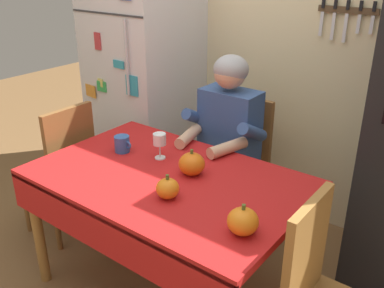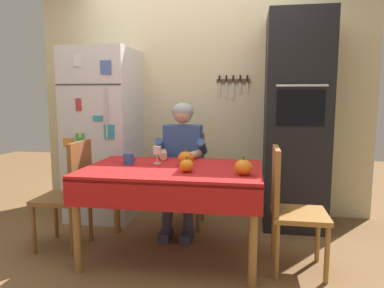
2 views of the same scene
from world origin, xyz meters
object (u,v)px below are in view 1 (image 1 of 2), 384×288
Objects in this scene: chair_left_side at (64,166)px; pumpkin_small at (192,164)px; wine_glass at (160,141)px; pumpkin_large at (243,221)px; refrigerator at (145,79)px; dining_table at (165,191)px; pumpkin_medium at (168,188)px; chair_behind_person at (238,161)px; seated_person at (223,139)px; coffee_mug at (122,144)px.

chair_left_side is 6.69× the size of pumpkin_small.
wine_glass is 1.09× the size of pumpkin_large.
wine_glass is at bearing -42.80° from refrigerator.
pumpkin_medium is (0.14, -0.14, 0.13)m from dining_table.
pumpkin_medium is at bearing -9.51° from chair_left_side.
chair_behind_person is at bearing 122.13° from pumpkin_large.
wine_glass reaches higher than pumpkin_large.
seated_person reaches higher than coffee_mug.
pumpkin_small is at bearing 101.87° from pumpkin_medium.
pumpkin_large is 0.42m from pumpkin_medium.
wine_glass is (0.23, 0.06, 0.06)m from coffee_mug.
pumpkin_large is at bearing -7.90° from chair_left_side.
pumpkin_small is at bearing 149.29° from pumpkin_large.
dining_table is at bearing -87.05° from chair_behind_person.
seated_person is at bearing 55.50° from coffee_mug.
chair_left_side is 6.92× the size of pumpkin_large.
pumpkin_large is (1.46, -0.20, 0.28)m from chair_left_side.
chair_left_side is (-0.86, -0.57, -0.23)m from seated_person.
refrigerator is at bearing 162.93° from seated_person.
seated_person is (-0.04, 0.60, 0.08)m from dining_table.
chair_left_side is 1.03m from pumpkin_small.
pumpkin_small is (-0.47, 0.28, 0.00)m from pumpkin_large.
refrigerator is at bearing 93.32° from chair_left_side.
seated_person is at bearing -17.07° from refrigerator.
chair_behind_person is at bearing 41.43° from chair_left_side.
seated_person is 0.98m from pumpkin_large.
chair_left_side is 8.12× the size of coffee_mug.
coffee_mug is at bearing 164.75° from pumpkin_large.
pumpkin_large is (1.51, -1.05, -0.10)m from refrigerator.
refrigerator is 1.94× the size of chair_left_side.
chair_left_side is at bearing -138.57° from chair_behind_person.
wine_glass reaches higher than dining_table.
chair_left_side is at bearing -170.64° from wine_glass.
pumpkin_large is at bearing -51.99° from seated_person.
pumpkin_medium is at bearing -78.83° from chair_behind_person.
pumpkin_small is (0.48, 0.02, 0.01)m from coffee_mug.
coffee_mug is (0.56, -0.79, -0.11)m from refrigerator.
pumpkin_medium is (1.04, -0.17, 0.28)m from chair_left_side.
pumpkin_small is (0.25, -0.04, -0.05)m from wine_glass.
wine_glass is (0.74, 0.12, 0.34)m from chair_left_side.
chair_left_side is at bearing 170.49° from pumpkin_medium.
wine_glass is at bearing 155.96° from pumpkin_large.
pumpkin_large is at bearing -16.72° from dining_table.
refrigerator is 1.50m from pumpkin_medium.
refrigerator is 12.29× the size of wine_glass.
pumpkin_medium is (0.31, -0.30, -0.06)m from wine_glass.
chair_left_side reaches higher than coffee_mug.
seated_person is 0.51m from pumpkin_small.
coffee_mug is at bearing 156.56° from pumpkin_medium.
chair_left_side reaches higher than pumpkin_large.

